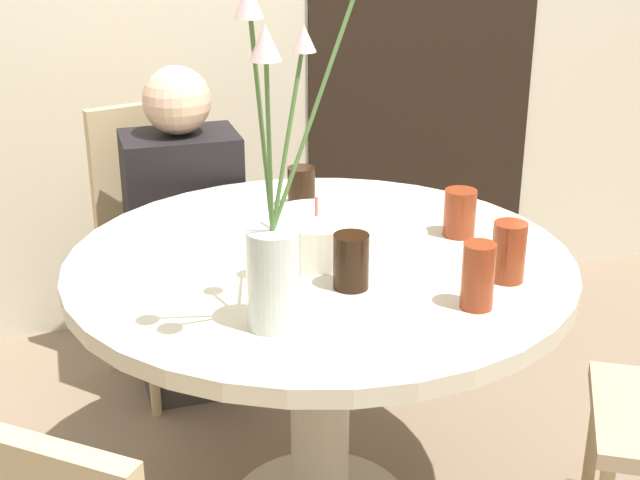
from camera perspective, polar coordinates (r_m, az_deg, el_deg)
doorway_panel at (r=3.39m, az=6.78°, el=13.09°), size 0.90×0.01×2.05m
dining_table at (r=2.12m, az=0.00°, el=-4.70°), size 1.17×1.17×0.73m
chair_right_flank at (r=2.91m, az=-9.93°, el=0.66°), size 0.49×0.49×0.89m
birthday_cake at (r=2.05m, az=-0.24°, el=0.30°), size 0.23×0.23×0.14m
flower_vase at (r=1.66m, az=-2.69°, el=0.84°), size 0.30×0.23×0.71m
side_plate at (r=2.19m, az=4.58°, el=0.48°), size 0.18×0.18×0.01m
drink_glass_0 at (r=1.88m, az=2.00°, el=-1.37°), size 0.08×0.08×0.12m
drink_glass_1 at (r=2.19m, az=8.93°, el=1.73°), size 0.08×0.08×0.12m
drink_glass_2 at (r=1.95m, az=11.99°, el=-0.75°), size 0.07×0.07×0.13m
drink_glass_3 at (r=2.36m, az=-1.20°, el=3.40°), size 0.07×0.07×0.11m
drink_glass_4 at (r=1.82m, az=10.08°, el=-2.28°), size 0.07×0.07×0.14m
person_guest at (r=2.78m, az=-8.59°, el=-0.44°), size 0.34×0.24×1.05m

